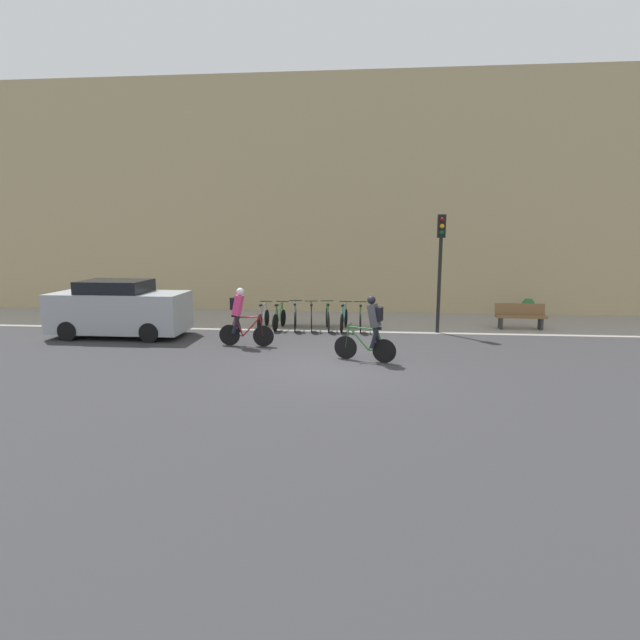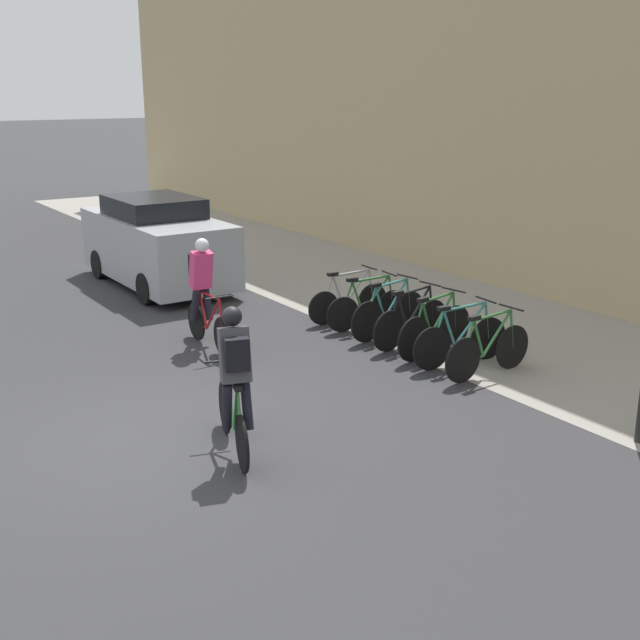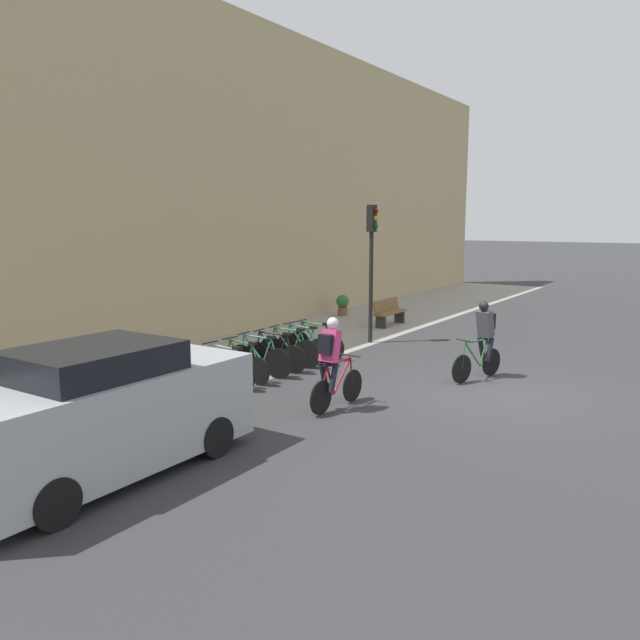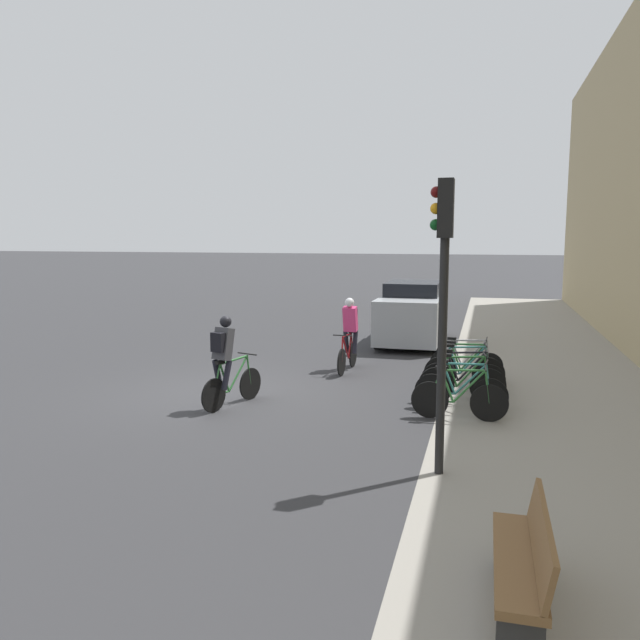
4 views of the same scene
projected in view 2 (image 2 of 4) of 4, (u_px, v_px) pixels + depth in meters
name	position (u px, v px, depth m)	size (l,w,h in m)	color
ground	(150.00, 438.00, 9.54)	(200.00, 200.00, 0.00)	#333335
kerb_strip	(538.00, 342.00, 13.15)	(44.00, 4.50, 0.01)	gray
cyclist_pink	(203.00, 289.00, 12.72)	(1.68, 0.46, 1.76)	black
cyclist_grey	(234.00, 378.00, 8.80)	(1.64, 0.64, 1.76)	black
parked_bike_0	(348.00, 300.00, 14.26)	(0.46, 1.65, 0.94)	black
parked_bike_1	(368.00, 307.00, 13.80)	(0.46, 1.60, 0.94)	black
parked_bike_2	(389.00, 313.00, 13.34)	(0.46, 1.68, 0.98)	black
parked_bike_3	(411.00, 321.00, 12.88)	(0.46, 1.68, 0.97)	black
parked_bike_4	(435.00, 329.00, 12.42)	(0.46, 1.67, 0.98)	black
parked_bike_5	(460.00, 339.00, 11.97)	(0.46, 1.72, 0.97)	black
parked_bike_6	(488.00, 349.00, 11.51)	(0.46, 1.69, 0.97)	black
parked_car	(157.00, 243.00, 16.70)	(4.30, 1.84, 1.85)	#9EA3A8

